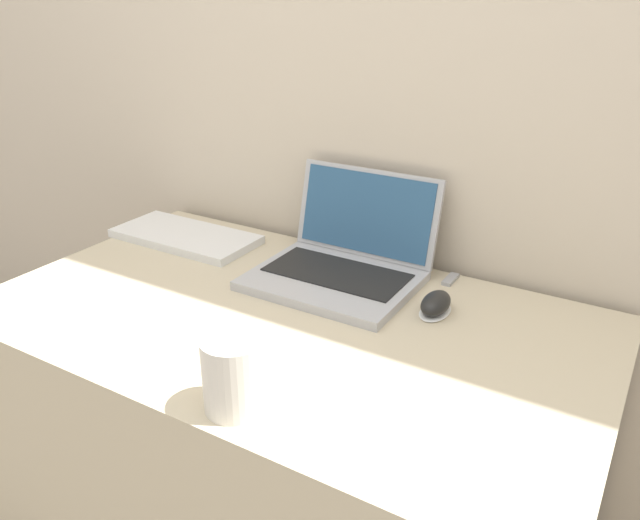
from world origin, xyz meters
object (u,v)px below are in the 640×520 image
(computer_mouse, at_px, (436,304))
(external_keyboard, at_px, (185,236))
(usb_stick, at_px, (450,279))
(laptop, at_px, (343,259))
(drink_cup, at_px, (234,373))

(computer_mouse, xyz_separation_m, external_keyboard, (-0.68, 0.04, -0.01))
(usb_stick, bearing_deg, computer_mouse, -80.98)
(laptop, distance_m, computer_mouse, 0.24)
(external_keyboard, height_order, usb_stick, external_keyboard)
(drink_cup, relative_size, computer_mouse, 1.26)
(laptop, height_order, usb_stick, laptop)
(external_keyboard, bearing_deg, drink_cup, -41.84)
(computer_mouse, height_order, usb_stick, computer_mouse)
(laptop, distance_m, usb_stick, 0.24)
(laptop, bearing_deg, computer_mouse, -12.37)
(drink_cup, bearing_deg, laptop, 99.76)
(drink_cup, height_order, usb_stick, drink_cup)
(usb_stick, bearing_deg, laptop, -154.48)
(usb_stick, bearing_deg, external_keyboard, -169.94)
(laptop, bearing_deg, drink_cup, -80.24)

